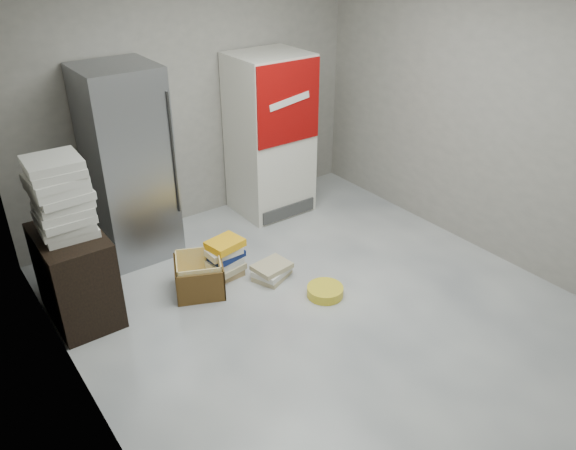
# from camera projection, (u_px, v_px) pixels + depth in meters

# --- Properties ---
(ground) EXTENTS (5.00, 5.00, 0.00)m
(ground) POSITION_uv_depth(u_px,v_px,m) (340.00, 322.00, 4.79)
(ground) COLOR silver
(ground) RESTS_ON ground
(room_shell) EXTENTS (4.04, 5.04, 2.82)m
(room_shell) POSITION_uv_depth(u_px,v_px,m) (351.00, 119.00, 3.93)
(room_shell) COLOR gray
(room_shell) RESTS_ON ground
(steel_fridge) EXTENTS (0.70, 0.72, 1.90)m
(steel_fridge) POSITION_uv_depth(u_px,v_px,m) (128.00, 165.00, 5.38)
(steel_fridge) COLOR #919398
(steel_fridge) RESTS_ON ground
(coke_cooler) EXTENTS (0.80, 0.73, 1.80)m
(coke_cooler) POSITION_uv_depth(u_px,v_px,m) (270.00, 135.00, 6.25)
(coke_cooler) COLOR silver
(coke_cooler) RESTS_ON ground
(wood_shelf) EXTENTS (0.50, 0.80, 0.80)m
(wood_shelf) POSITION_uv_depth(u_px,v_px,m) (76.00, 276.00, 4.70)
(wood_shelf) COLOR black
(wood_shelf) RESTS_ON ground
(supply_box_stack) EXTENTS (0.45, 0.44, 0.65)m
(supply_box_stack) POSITION_uv_depth(u_px,v_px,m) (61.00, 198.00, 4.36)
(supply_box_stack) COLOR silver
(supply_box_stack) RESTS_ON wood_shelf
(phonebook_stack_main) EXTENTS (0.37, 0.32, 0.40)m
(phonebook_stack_main) POSITION_uv_depth(u_px,v_px,m) (224.00, 258.00, 5.32)
(phonebook_stack_main) COLOR tan
(phonebook_stack_main) RESTS_ON ground
(phonebook_stack_side) EXTENTS (0.41, 0.37, 0.15)m
(phonebook_stack_side) POSITION_uv_depth(u_px,v_px,m) (272.00, 271.00, 5.35)
(phonebook_stack_side) COLOR tan
(phonebook_stack_side) RESTS_ON ground
(cardboard_box) EXTENTS (0.57, 0.57, 0.35)m
(cardboard_box) POSITION_uv_depth(u_px,v_px,m) (199.00, 278.00, 5.13)
(cardboard_box) COLOR yellow
(cardboard_box) RESTS_ON ground
(bucket_lid) EXTENTS (0.42, 0.42, 0.09)m
(bucket_lid) POSITION_uv_depth(u_px,v_px,m) (325.00, 291.00, 5.11)
(bucket_lid) COLOR yellow
(bucket_lid) RESTS_ON ground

